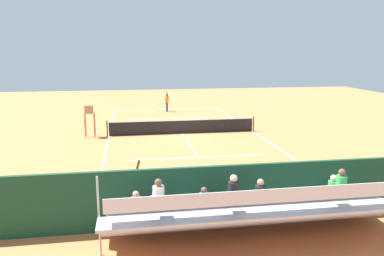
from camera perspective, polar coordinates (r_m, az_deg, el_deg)
The scene contains 13 objects.
ground_plane at distance 26.48m, azimuth -1.41°, elevation -0.83°, with size 60.00×60.00×0.00m, color #D17542.
court_line_markings at distance 26.51m, azimuth -1.42°, elevation -0.80°, with size 10.10×22.20×0.01m.
tennis_net at distance 26.37m, azimuth -1.41°, elevation 0.24°, with size 10.30×0.10×1.07m.
backdrop_wall at distance 13.02m, azimuth 7.28°, elevation -9.64°, with size 18.00×0.16×2.00m, color #194228.
bleacher_stand at distance 11.84m, azimuth 8.83°, elevation -12.14°, with size 9.06×2.40×2.48m.
umpire_chair at distance 26.01m, azimuth -15.05°, elevation 1.50°, with size 0.67×0.67×2.14m.
courtside_bench at distance 14.35m, azimuth 12.83°, elevation -9.69°, with size 1.80×0.40×0.93m.
equipment_bag at distance 13.86m, azimuth 6.38°, elevation -11.93°, with size 0.90×0.36×0.36m, color #B22D2D.
tennis_player at distance 35.81m, azimuth -3.77°, elevation 4.07°, with size 0.41×0.55×1.93m.
tennis_racket at distance 36.25m, azimuth -4.51°, elevation 2.55°, with size 0.57×0.41×0.03m.
tennis_ball_near at distance 33.58m, azimuth -2.95°, elevation 1.88°, with size 0.07×0.07×0.07m, color #CCDB33.
tennis_ball_far at distance 34.59m, azimuth 0.59°, elevation 2.18°, with size 0.07×0.07×0.07m, color #CCDB33.
line_judge at distance 13.57m, azimuth -7.88°, elevation -8.69°, with size 0.43×0.55×1.93m.
Camera 1 is at (3.56, 25.61, 5.70)m, focal length 35.75 mm.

